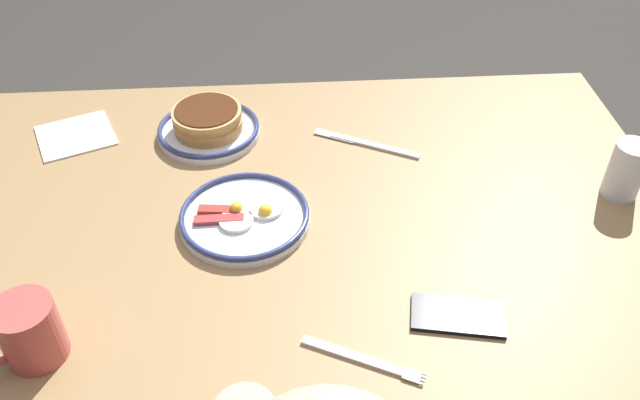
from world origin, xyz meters
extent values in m
cube|color=#95754B|center=(0.00, 0.00, 0.70)|extent=(1.42, 0.96, 0.05)
cylinder|color=olive|center=(-0.60, -0.37, 0.34)|extent=(0.06, 0.06, 0.67)
cylinder|color=olive|center=(0.60, -0.37, 0.34)|extent=(0.06, 0.06, 0.67)
cylinder|color=silver|center=(0.18, -0.28, 0.73)|extent=(0.22, 0.22, 0.01)
torus|color=navy|center=(0.18, -0.28, 0.74)|extent=(0.21, 0.21, 0.01)
cylinder|color=gold|center=(0.18, -0.28, 0.74)|extent=(0.14, 0.14, 0.01)
cylinder|color=tan|center=(0.18, -0.28, 0.75)|extent=(0.14, 0.14, 0.01)
cylinder|color=gold|center=(0.18, -0.28, 0.77)|extent=(0.14, 0.14, 0.01)
cylinder|color=tan|center=(0.18, -0.28, 0.78)|extent=(0.14, 0.14, 0.01)
cylinder|color=#4C2814|center=(0.18, -0.28, 0.79)|extent=(0.13, 0.13, 0.00)
cylinder|color=white|center=(0.10, 0.00, 0.73)|extent=(0.24, 0.24, 0.01)
torus|color=navy|center=(0.10, 0.00, 0.74)|extent=(0.23, 0.23, 0.01)
cylinder|color=white|center=(0.06, -0.02, 0.74)|extent=(0.07, 0.07, 0.01)
sphere|color=yellow|center=(0.06, 0.00, 0.75)|extent=(0.03, 0.03, 0.03)
cylinder|color=white|center=(0.11, 0.02, 0.74)|extent=(0.06, 0.06, 0.01)
sphere|color=yellow|center=(0.11, -0.01, 0.75)|extent=(0.02, 0.02, 0.02)
cube|color=maroon|center=(0.14, -0.01, 0.74)|extent=(0.08, 0.03, 0.01)
cube|color=#963230|center=(0.14, 0.01, 0.74)|extent=(0.09, 0.02, 0.01)
cylinder|color=#BF4C47|center=(0.39, 0.27, 0.77)|extent=(0.09, 0.09, 0.10)
cylinder|color=brown|center=(0.39, 0.27, 0.81)|extent=(0.08, 0.08, 0.01)
cylinder|color=silver|center=(-0.61, -0.03, 0.78)|extent=(0.07, 0.07, 0.11)
cylinder|color=black|center=(-0.61, -0.03, 0.76)|extent=(0.06, 0.06, 0.08)
cube|color=black|center=(-0.24, 0.24, 0.73)|extent=(0.16, 0.10, 0.01)
cube|color=white|center=(0.46, -0.29, 0.72)|extent=(0.19, 0.19, 0.00)
cube|color=silver|center=(-0.08, 0.31, 0.72)|extent=(0.17, 0.09, 0.01)
cube|color=silver|center=(-0.15, 0.36, 0.73)|extent=(0.03, 0.02, 0.00)
cube|color=silver|center=(-0.15, 0.35, 0.73)|extent=(0.03, 0.02, 0.00)
cube|color=silver|center=(-0.15, 0.34, 0.73)|extent=(0.03, 0.02, 0.00)
cube|color=silver|center=(-0.16, 0.34, 0.73)|extent=(0.03, 0.02, 0.00)
cube|color=silver|center=(-0.17, -0.21, 0.72)|extent=(0.18, 0.10, 0.01)
cube|color=silver|center=(-0.09, -0.25, 0.72)|extent=(0.09, 0.06, 0.00)
camera|label=1|loc=(0.02, 0.88, 1.53)|focal=36.85mm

